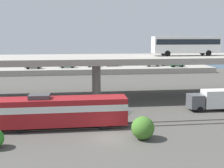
% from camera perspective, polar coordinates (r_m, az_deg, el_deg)
% --- Properties ---
extents(ground_plane, '(260.00, 260.00, 0.00)m').
position_cam_1_polar(ground_plane, '(31.85, -0.44, -10.58)').
color(ground_plane, '#4C4944').
extents(rail_strip_near, '(110.00, 0.12, 0.12)m').
position_cam_1_polar(rail_strip_near, '(34.87, -1.07, -8.65)').
color(rail_strip_near, '#59544C').
rests_on(rail_strip_near, ground_plane).
extents(rail_strip_far, '(110.00, 0.12, 0.12)m').
position_cam_1_polar(rail_strip_far, '(36.31, -1.33, -7.90)').
color(rail_strip_far, '#59544C').
rests_on(rail_strip_far, ground_plane).
extents(train_locomotive, '(16.37, 3.04, 4.18)m').
position_cam_1_polar(train_locomotive, '(34.83, -8.53, -5.12)').
color(train_locomotive, maroon).
rests_on(train_locomotive, ground_plane).
extents(highway_overpass, '(96.00, 12.95, 7.37)m').
position_cam_1_polar(highway_overpass, '(49.98, -3.16, 4.77)').
color(highway_overpass, '#9E998E').
rests_on(highway_overpass, ground_plane).
extents(transit_bus_on_overpass, '(12.00, 2.68, 3.40)m').
position_cam_1_polar(transit_bus_on_overpass, '(53.16, 14.45, 7.67)').
color(transit_bus_on_overpass, silver).
rests_on(transit_bus_on_overpass, highway_overpass).
extents(service_truck_west, '(6.80, 2.46, 3.04)m').
position_cam_1_polar(service_truck_west, '(45.06, 19.25, -2.89)').
color(service_truck_west, '#515459').
rests_on(service_truck_west, ground_plane).
extents(pier_parking_lot, '(74.77, 10.81, 1.55)m').
position_cam_1_polar(pier_parking_lot, '(85.36, -4.79, 2.77)').
color(pier_parking_lot, '#9E998E').
rests_on(pier_parking_lot, ground_plane).
extents(parked_car_0, '(4.41, 1.97, 1.50)m').
position_cam_1_polar(parked_car_0, '(88.31, 0.07, 4.05)').
color(parked_car_0, silver).
rests_on(parked_car_0, pier_parking_lot).
extents(parked_car_1, '(4.27, 1.93, 1.50)m').
position_cam_1_polar(parked_car_1, '(88.60, 8.08, 3.97)').
color(parked_car_1, '#B7B7BC').
rests_on(parked_car_1, pier_parking_lot).
extents(parked_car_2, '(4.32, 1.95, 1.50)m').
position_cam_1_polar(parked_car_2, '(86.34, -3.57, 3.90)').
color(parked_car_2, '#9E998C').
rests_on(parked_car_2, pier_parking_lot).
extents(parked_car_3, '(4.22, 2.00, 1.50)m').
position_cam_1_polar(parked_car_3, '(91.44, 10.83, 4.07)').
color(parked_car_3, silver).
rests_on(parked_car_3, pier_parking_lot).
extents(parked_car_4, '(4.53, 1.85, 1.50)m').
position_cam_1_polar(parked_car_4, '(84.93, -8.78, 3.71)').
color(parked_car_4, '#0C4C26').
rests_on(parked_car_4, pier_parking_lot).
extents(parked_car_5, '(4.17, 1.94, 1.50)m').
position_cam_1_polar(parked_car_5, '(88.30, 12.74, 3.81)').
color(parked_car_5, '#0C4C26').
rests_on(parked_car_5, pier_parking_lot).
extents(parked_car_6, '(4.59, 2.00, 1.50)m').
position_cam_1_polar(parked_car_6, '(84.37, -15.32, 3.44)').
color(parked_car_6, '#515459').
rests_on(parked_car_6, pier_parking_lot).
extents(harbor_water, '(140.00, 36.00, 0.01)m').
position_cam_1_polar(harbor_water, '(108.29, -5.31, 3.82)').
color(harbor_water, navy).
rests_on(harbor_water, ground_plane).
extents(shrub_right, '(2.48, 2.48, 2.48)m').
position_cam_1_polar(shrub_right, '(31.22, 6.13, -8.65)').
color(shrub_right, '#407327').
rests_on(shrub_right, ground_plane).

